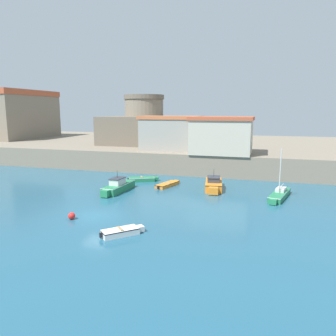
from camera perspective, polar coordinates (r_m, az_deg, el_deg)
name	(u,v)px	position (r m, az deg, el deg)	size (l,w,h in m)	color
ground_plane	(97,215)	(30.35, -12.26, -8.07)	(200.00, 200.00, 0.00)	#235670
quay_seawall	(193,149)	(66.58, 4.33, 3.31)	(120.00, 40.00, 3.11)	gray
dinghy_orange_0	(168,184)	(40.73, -0.04, -2.85)	(2.22, 4.40, 0.49)	orange
dinghy_green_1	(143,179)	(43.64, -4.45, -1.92)	(3.95, 2.69, 0.62)	#237A4C
sailboat_green_2	(280,194)	(37.30, 18.85, -4.34)	(2.57, 6.30, 5.34)	#237A4C
motorboat_green_3	(118,186)	(38.44, -8.71, -3.19)	(1.92, 6.11, 2.53)	#237A4C
motorboat_orange_4	(214,184)	(39.51, 7.94, -2.82)	(2.65, 5.97, 2.43)	orange
dinghy_white_5	(121,232)	(25.41, -8.10, -10.91)	(2.92, 2.98, 0.57)	white
mooring_buoy	(72,216)	(29.77, -16.43, -8.00)	(0.61, 0.61, 0.61)	red
church	(13,113)	(82.27, -25.45, 8.66)	(15.01, 17.91, 15.61)	gray
fortress	(144,126)	(62.45, -4.13, 7.24)	(13.77, 13.77, 9.02)	#685E4F
harbor_shed_near_wharf	(222,135)	(48.26, 9.35, 5.70)	(8.85, 7.10, 5.31)	#BCB29E
harbor_shed_far_end	(171,133)	(50.79, 0.46, 6.07)	(9.41, 4.84, 5.35)	gray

